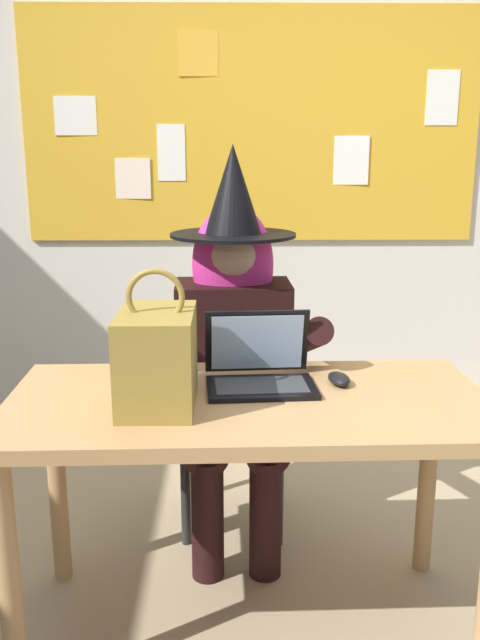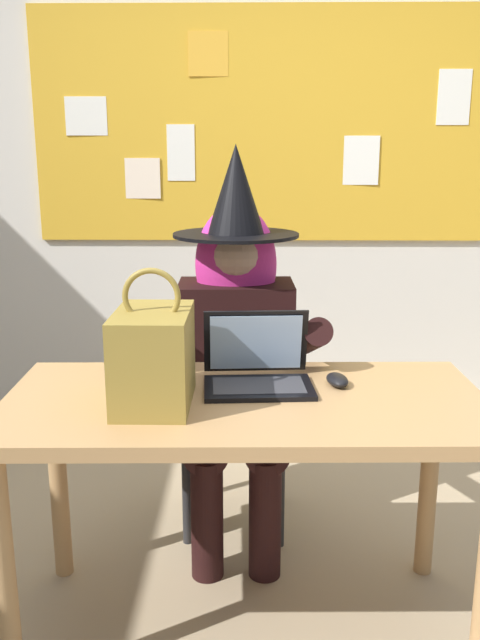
{
  "view_description": "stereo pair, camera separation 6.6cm",
  "coord_description": "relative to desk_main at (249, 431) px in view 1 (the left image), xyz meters",
  "views": [
    {
      "loc": [
        -0.12,
        -1.81,
        1.41
      ],
      "look_at": [
        -0.09,
        0.26,
        0.89
      ],
      "focal_mm": 37.5,
      "sensor_mm": 36.0,
      "label": 1
    },
    {
      "loc": [
        -0.05,
        -1.81,
        1.41
      ],
      "look_at": [
        -0.09,
        0.26,
        0.89
      ],
      "focal_mm": 37.5,
      "sensor_mm": 36.0,
      "label": 2
    }
  ],
  "objects": [
    {
      "name": "wall_back_bulletin",
      "position": [
        0.06,
        1.93,
        0.82
      ],
      "size": [
        6.41,
        2.12,
        2.9
      ],
      "color": "silver",
      "rests_on": "ground"
    },
    {
      "name": "laptop",
      "position": [
        0.03,
        0.11,
        0.15
      ],
      "size": [
        0.33,
        0.27,
        0.21
      ],
      "rotation": [
        0.0,
        0.0,
        0.07
      ],
      "color": "black",
      "rests_on": "desk_main"
    },
    {
      "name": "person_costumed",
      "position": [
        -0.04,
        0.57,
        0.14
      ],
      "size": [
        0.6,
        0.7,
        1.44
      ],
      "rotation": [
        0.0,
        0.0,
        -1.54
      ],
      "color": "black",
      "rests_on": "ground"
    },
    {
      "name": "computer_mouse",
      "position": [
        0.27,
        0.11,
        0.12
      ],
      "size": [
        0.08,
        0.11,
        0.03
      ],
      "primitive_type": "ellipsoid",
      "rotation": [
        0.0,
        0.0,
        0.18
      ],
      "color": "black",
      "rests_on": "desk_main"
    },
    {
      "name": "chair_at_desk",
      "position": [
        -0.04,
        0.69,
        -0.15
      ],
      "size": [
        0.44,
        0.44,
        0.88
      ],
      "rotation": [
        0.0,
        0.0,
        -1.61
      ],
      "color": "#2D3347",
      "rests_on": "ground"
    },
    {
      "name": "ground_plane",
      "position": [
        0.07,
        0.04,
        -0.64
      ],
      "size": [
        24.0,
        24.0,
        0.0
      ],
      "primitive_type": "plane",
      "color": "tan"
    },
    {
      "name": "handbag",
      "position": [
        -0.25,
        -0.05,
        0.24
      ],
      "size": [
        0.2,
        0.3,
        0.38
      ],
      "rotation": [
        0.0,
        0.0,
        0.17
      ],
      "color": "olive",
      "rests_on": "desk_main"
    },
    {
      "name": "desk_main",
      "position": [
        0.0,
        0.0,
        0.0
      ],
      "size": [
        1.38,
        0.69,
        0.74
      ],
      "rotation": [
        0.0,
        0.0,
        0.02
      ],
      "color": "tan",
      "rests_on": "ground"
    }
  ]
}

